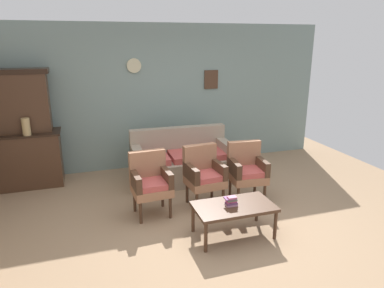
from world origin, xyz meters
name	(u,v)px	position (x,y,z in m)	size (l,w,h in m)	color
ground_plane	(215,226)	(0.00, 0.00, 0.00)	(7.68, 7.68, 0.00)	#997A5B
wall_back_with_decor	(166,97)	(0.00, 2.63, 1.35)	(6.40, 0.09, 2.70)	gray
side_cabinet	(27,159)	(-2.52, 2.25, 0.47)	(1.16, 0.55, 0.93)	#472D1E
cabinet_upper_hutch	(19,101)	(-2.52, 2.33, 1.45)	(0.99, 0.38, 1.03)	#472D1E
vase_on_cabinet	(26,127)	(-2.44, 2.07, 1.07)	(0.13, 0.13, 0.28)	tan
floral_couch	(182,162)	(0.04, 1.69, 0.33)	(1.76, 0.84, 0.90)	gray
armchair_near_couch_end	(150,181)	(-0.74, 0.62, 0.50)	(0.55, 0.52, 0.90)	#9E6B4C
armchair_by_doorway	(204,173)	(0.07, 0.67, 0.50)	(0.56, 0.53, 0.90)	#9E6B4C
armchair_near_cabinet	(247,169)	(0.76, 0.64, 0.50)	(0.56, 0.54, 0.90)	#9E6B4C
coffee_table	(234,208)	(0.13, -0.28, 0.38)	(1.00, 0.56, 0.42)	#472D1E
book_stack_on_table	(231,201)	(0.09, -0.28, 0.48)	(0.16, 0.12, 0.13)	#B57F9B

